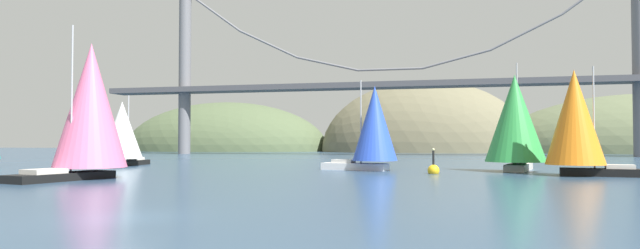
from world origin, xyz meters
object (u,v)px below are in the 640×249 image
at_px(sailboat_green_sail, 515,120).
at_px(sailboat_blue_spinnaker, 373,126).
at_px(sailboat_pink_spinnaker, 90,108).
at_px(channel_buoy, 433,170).
at_px(sailboat_orange_sail, 576,119).
at_px(sailboat_white_mainsail, 122,132).

height_order(sailboat_green_sail, sailboat_blue_spinnaker, sailboat_green_sail).
xyz_separation_m(sailboat_pink_spinnaker, channel_buoy, (27.19, 13.13, -5.42)).
bearing_deg(sailboat_orange_sail, sailboat_blue_spinnaker, 167.94).
bearing_deg(sailboat_blue_spinnaker, sailboat_green_sail, 5.09).
relative_size(sailboat_orange_sail, channel_buoy, 3.64).
height_order(sailboat_white_mainsail, sailboat_blue_spinnaker, sailboat_blue_spinnaker).
relative_size(sailboat_green_sail, sailboat_pink_spinnaker, 0.90).
xyz_separation_m(sailboat_orange_sail, sailboat_white_mainsail, (-49.80, 6.64, -0.78)).
height_order(sailboat_pink_spinnaker, sailboat_blue_spinnaker, sailboat_pink_spinnaker).
height_order(sailboat_blue_spinnaker, channel_buoy, sailboat_blue_spinnaker).
bearing_deg(sailboat_green_sail, sailboat_orange_sail, -49.12).
bearing_deg(sailboat_green_sail, channel_buoy, -146.25).
distance_m(sailboat_pink_spinnaker, channel_buoy, 30.68).
distance_m(sailboat_pink_spinnaker, sailboat_orange_sail, 41.67).
height_order(sailboat_green_sail, sailboat_white_mainsail, sailboat_green_sail).
distance_m(sailboat_green_sail, sailboat_blue_spinnaker, 14.09).
distance_m(sailboat_green_sail, sailboat_orange_sail, 6.89).
xyz_separation_m(sailboat_white_mainsail, channel_buoy, (37.46, -6.66, -3.84)).
bearing_deg(sailboat_pink_spinnaker, sailboat_blue_spinnaker, 39.17).
relative_size(sailboat_white_mainsail, sailboat_blue_spinnaker, 0.93).
relative_size(sailboat_pink_spinnaker, sailboat_white_mainsail, 1.40).
height_order(sailboat_orange_sail, channel_buoy, sailboat_orange_sail).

